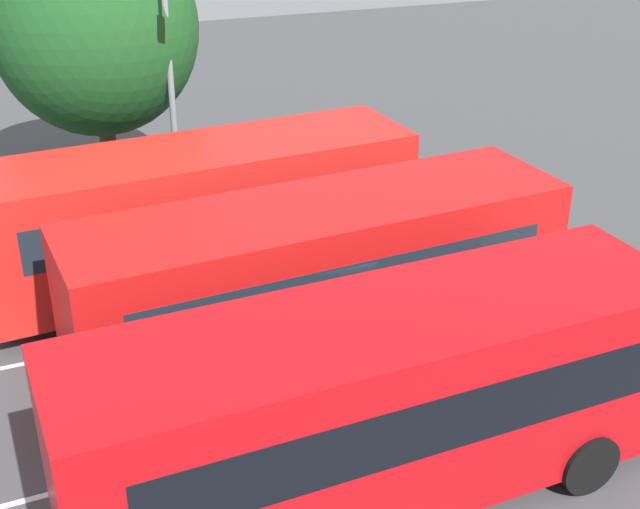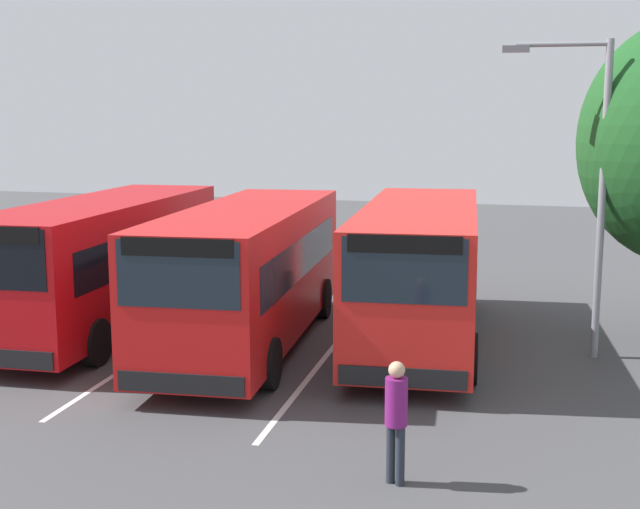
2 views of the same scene
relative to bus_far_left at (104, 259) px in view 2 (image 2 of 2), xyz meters
The scene contains 8 objects.
ground_plane 4.22m from the bus_far_left, 92.37° to the left, with size 63.89×63.89×0.00m, color #424244.
bus_far_left is the anchor object (origin of this frame).
bus_center_left 3.95m from the bus_far_left, 82.37° to the left, with size 9.45×3.32×3.15m.
bus_center_right 7.61m from the bus_far_left, 96.29° to the left, with size 9.46×3.35×3.15m.
pedestrian 10.91m from the bus_far_left, 50.84° to the left, with size 0.42×0.42×1.80m.
street_lamp 11.43m from the bus_far_left, 92.95° to the left, with size 0.30×2.25×6.73m.
lane_stripe_outer_left 2.59m from the bus_far_left, 94.75° to the left, with size 12.46×0.12×0.01m, color silver.
lane_stripe_inner_left 6.04m from the bus_far_left, 91.57° to the left, with size 12.46×0.12×0.01m, color silver.
Camera 2 is at (18.33, 6.59, 5.20)m, focal length 47.75 mm.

